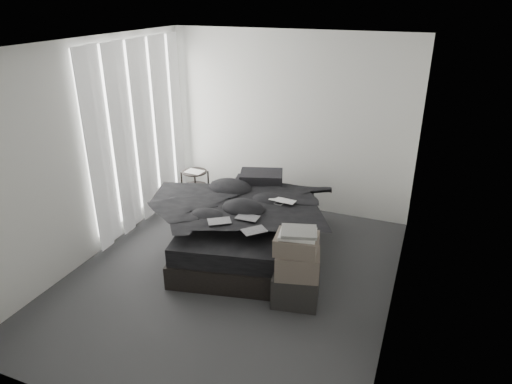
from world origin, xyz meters
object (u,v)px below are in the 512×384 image
at_px(laptop, 281,197).
at_px(side_stand, 196,193).
at_px(bed, 250,240).
at_px(box_lower, 296,288).

distance_m(laptop, side_stand, 1.66).
xyz_separation_m(bed, box_lower, (0.87, -0.82, 0.04)).
bearing_deg(bed, side_stand, 137.42).
xyz_separation_m(bed, side_stand, (-1.15, 0.68, 0.19)).
xyz_separation_m(laptop, box_lower, (0.50, -0.95, -0.57)).
bearing_deg(side_stand, laptop, -20.19).
bearing_deg(laptop, side_stand, 165.91).
bearing_deg(bed, laptop, 7.50).
height_order(laptop, side_stand, laptop).
bearing_deg(side_stand, box_lower, -36.79).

